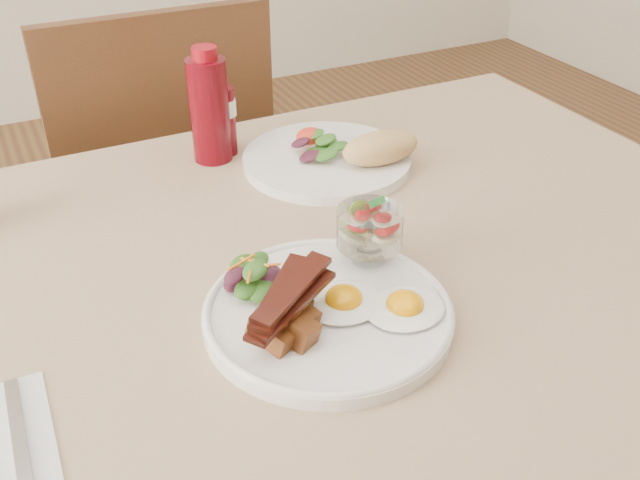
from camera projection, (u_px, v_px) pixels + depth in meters
table at (290, 320)px, 0.94m from camera, size 1.33×0.88×0.75m
chair_far at (162, 192)px, 1.51m from camera, size 0.42×0.42×0.93m
main_plate at (328, 314)px, 0.80m from camera, size 0.28×0.28×0.02m
fried_eggs at (374, 303)px, 0.79m from camera, size 0.15×0.12×0.03m
bacon_potato_pile at (289, 312)px, 0.74m from camera, size 0.12×0.10×0.06m
side_salad at (253, 278)px, 0.81m from camera, size 0.07×0.07×0.04m
fruit_cup at (370, 228)px, 0.85m from camera, size 0.08×0.08×0.08m
second_plate at (339, 156)px, 1.11m from camera, size 0.27×0.26×0.07m
ketchup_bottle at (209, 108)px, 1.09m from camera, size 0.06×0.06×0.18m
hot_sauce_bottle at (225, 117)px, 1.12m from camera, size 0.04×0.04×0.13m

